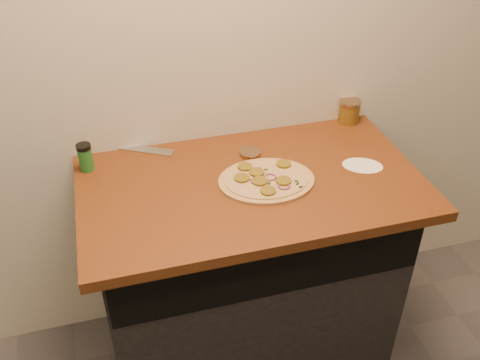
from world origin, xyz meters
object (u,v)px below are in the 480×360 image
object	(u,v)px
chefs_knife	(125,146)
salsa_jar	(349,111)
spice_shaker	(85,157)
pizza	(266,180)

from	to	relation	value
chefs_knife	salsa_jar	xyz separation A→B (m)	(0.91, -0.04, 0.04)
salsa_jar	spice_shaker	world-z (taller)	spice_shaker
chefs_knife	salsa_jar	distance (m)	0.92
salsa_jar	spice_shaker	bearing A→B (deg)	-175.94
pizza	spice_shaker	distance (m)	0.65
salsa_jar	pizza	bearing A→B (deg)	-145.15
pizza	chefs_knife	world-z (taller)	pizza
spice_shaker	pizza	bearing A→B (deg)	-22.33
pizza	salsa_jar	distance (m)	0.56
chefs_knife	salsa_jar	world-z (taller)	salsa_jar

